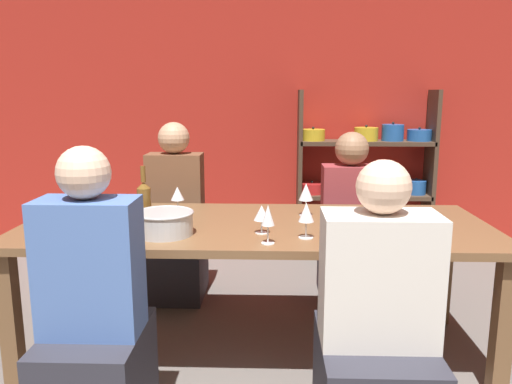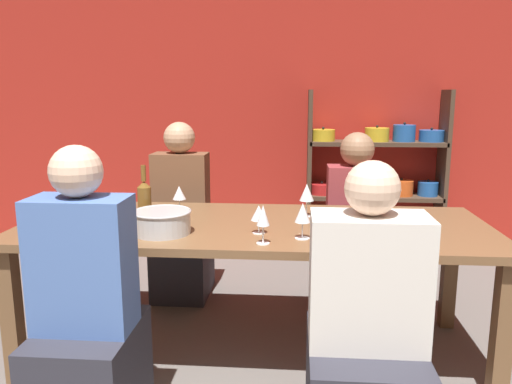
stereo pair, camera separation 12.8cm
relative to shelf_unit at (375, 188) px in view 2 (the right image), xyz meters
name	(u,v)px [view 2 (the right image)]	position (x,y,z in m)	size (l,w,h in m)	color
wall_back_red	(288,101)	(-0.79, 0.20, 0.77)	(8.80, 0.06, 2.70)	red
shelf_unit	(375,188)	(0.00, 0.00, 0.00)	(1.21, 0.30, 1.45)	#4C3828
dining_table	(254,237)	(-0.93, -1.92, 0.08)	(2.47, 0.96, 0.74)	brown
mixing_bowl	(162,221)	(-1.37, -2.15, 0.22)	(0.29, 0.29, 0.12)	#B7BABC
wine_bottle_green	(145,200)	(-1.51, -1.94, 0.27)	(0.07, 0.07, 0.31)	brown
wine_glass_red_a	(259,214)	(-0.89, -2.12, 0.25)	(0.08, 0.08, 0.14)	white
wine_glass_empty_a	(303,214)	(-0.68, -2.19, 0.28)	(0.08, 0.08, 0.17)	white
wine_glass_red_b	(263,217)	(-0.86, -2.29, 0.28)	(0.06, 0.06, 0.18)	white
wine_glass_white_a	(307,193)	(-0.65, -1.74, 0.29)	(0.08, 0.08, 0.19)	white
wine_glass_red_c	(40,214)	(-1.92, -2.29, 0.28)	(0.07, 0.07, 0.17)	white
wine_glass_red_d	(179,194)	(-1.38, -1.70, 0.27)	(0.08, 0.08, 0.16)	white
person_near_a	(88,335)	(-1.54, -2.68, -0.13)	(0.38, 0.48, 1.22)	#2D2D38
person_far_a	(354,239)	(-0.31, -1.16, -0.14)	(0.38, 0.48, 1.17)	#2D2D38
person_near_b	(365,359)	(-0.44, -2.74, -0.15)	(0.42, 0.53, 1.18)	#2D2D38
person_far_b	(182,232)	(-1.50, -1.15, -0.12)	(0.38, 0.47, 1.23)	#2D2D38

